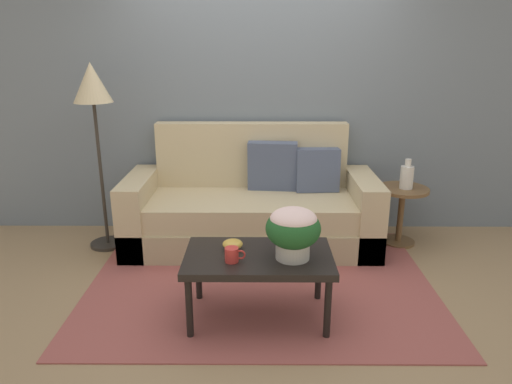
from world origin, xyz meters
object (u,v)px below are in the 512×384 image
object	(u,v)px
snack_bowl	(233,244)
coffee_table	(258,261)
coffee_mug	(232,255)
floor_lamp	(93,99)
couch	(253,209)
potted_plant	(293,229)
table_vase	(407,177)
side_table	(402,205)

from	to	relation	value
snack_bowl	coffee_table	bearing A→B (deg)	-24.39
coffee_table	coffee_mug	bearing A→B (deg)	-147.78
floor_lamp	snack_bowl	bearing A→B (deg)	-42.28
floor_lamp	snack_bowl	distance (m)	1.86
couch	coffee_table	world-z (taller)	couch
coffee_table	coffee_mug	world-z (taller)	coffee_mug
couch	potted_plant	distance (m)	1.38
coffee_table	floor_lamp	bearing A→B (deg)	139.54
coffee_table	table_vase	xyz separation A→B (m)	(1.33, 1.25, 0.23)
floor_lamp	coffee_mug	xyz separation A→B (m)	(1.23, -1.30, -0.83)
couch	coffee_table	bearing A→B (deg)	-87.67
side_table	potted_plant	xyz separation A→B (m)	(-1.10, -1.32, 0.30)
coffee_table	coffee_mug	size ratio (longest dim) A/B	7.32
coffee_mug	table_vase	xyz separation A→B (m)	(1.50, 1.36, 0.14)
couch	side_table	xyz separation A→B (m)	(1.37, 0.00, 0.04)
couch	coffee_mug	size ratio (longest dim) A/B	16.91
coffee_table	floor_lamp	distance (m)	2.06
side_table	snack_bowl	size ratio (longest dim) A/B	3.96
couch	floor_lamp	size ratio (longest dim) A/B	1.37
couch	side_table	distance (m)	1.37
couch	table_vase	world-z (taller)	couch
side_table	snack_bowl	world-z (taller)	side_table
side_table	floor_lamp	xyz separation A→B (m)	(-2.72, -0.07, 0.97)
side_table	coffee_mug	distance (m)	2.02
couch	table_vase	size ratio (longest dim) A/B	8.30
table_vase	couch	bearing A→B (deg)	179.54
coffee_table	potted_plant	world-z (taller)	potted_plant
table_vase	potted_plant	bearing A→B (deg)	-130.49
couch	table_vase	bearing A→B (deg)	-0.46
snack_bowl	side_table	bearing A→B (deg)	38.55
floor_lamp	coffee_mug	size ratio (longest dim) A/B	12.38
couch	snack_bowl	bearing A→B (deg)	-95.92
snack_bowl	table_vase	size ratio (longest dim) A/B	0.51
couch	potted_plant	xyz separation A→B (m)	(0.27, -1.31, 0.34)
coffee_mug	coffee_table	bearing A→B (deg)	32.22
side_table	coffee_mug	bearing A→B (deg)	-137.23
floor_lamp	coffee_mug	world-z (taller)	floor_lamp
snack_bowl	couch	bearing A→B (deg)	84.08
table_vase	floor_lamp	bearing A→B (deg)	-178.83
couch	floor_lamp	bearing A→B (deg)	-177.17
potted_plant	snack_bowl	world-z (taller)	potted_plant
floor_lamp	coffee_mug	bearing A→B (deg)	-46.48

